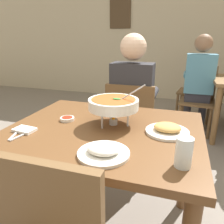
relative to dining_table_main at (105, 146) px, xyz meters
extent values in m
cube|color=beige|center=(0.00, 3.69, 0.85)|extent=(10.00, 0.10, 3.00)
cube|color=#4C3823|center=(-0.92, 3.63, 1.06)|extent=(0.44, 0.03, 0.56)
cube|color=brown|center=(0.00, 0.00, 0.10)|extent=(1.11, 0.91, 0.04)
cylinder|color=brown|center=(-0.50, 0.40, -0.29)|extent=(0.07, 0.07, 0.73)
cylinder|color=brown|center=(0.50, 0.40, -0.29)|extent=(0.07, 0.07, 0.73)
cube|color=brown|center=(0.00, 0.84, -0.22)|extent=(0.44, 0.44, 0.03)
cube|color=brown|center=(0.00, 0.64, 0.02)|extent=(0.42, 0.04, 0.45)
cylinder|color=brown|center=(0.19, 1.03, -0.44)|extent=(0.04, 0.04, 0.42)
cylinder|color=brown|center=(-0.19, 1.03, -0.44)|extent=(0.04, 0.04, 0.42)
cylinder|color=brown|center=(0.19, 0.65, -0.44)|extent=(0.04, 0.04, 0.42)
cylinder|color=brown|center=(-0.19, 0.65, -0.44)|extent=(0.04, 0.04, 0.42)
cylinder|color=#2D2D38|center=(0.10, 0.86, -0.43)|extent=(0.10, 0.10, 0.45)
cylinder|color=#2D2D38|center=(-0.10, 0.86, -0.43)|extent=(0.10, 0.10, 0.45)
cube|color=#2D2D38|center=(0.00, 0.82, -0.14)|extent=(0.32, 0.32, 0.12)
cube|color=#2D2D33|center=(0.00, 0.74, 0.17)|extent=(0.36, 0.20, 0.50)
sphere|color=beige|center=(0.00, 0.74, 0.55)|extent=(0.22, 0.22, 0.22)
cylinder|color=#2D2D33|center=(0.16, 0.94, 0.12)|extent=(0.08, 0.28, 0.08)
cylinder|color=#2D2D33|center=(-0.16, 0.94, 0.12)|extent=(0.08, 0.28, 0.08)
cube|color=brown|center=(0.00, -0.61, 0.02)|extent=(0.42, 0.04, 0.45)
cylinder|color=silver|center=(0.12, 0.07, 0.17)|extent=(0.01, 0.01, 0.10)
cylinder|color=silver|center=(-0.01, 0.15, 0.17)|extent=(0.01, 0.01, 0.10)
cylinder|color=silver|center=(-0.01, -0.01, 0.17)|extent=(0.01, 0.01, 0.10)
torus|color=silver|center=(0.03, 0.07, 0.22)|extent=(0.21, 0.21, 0.01)
cylinder|color=#B2B2B7|center=(0.03, 0.07, 0.14)|extent=(0.05, 0.05, 0.04)
cone|color=orange|center=(0.03, 0.07, 0.17)|extent=(0.02, 0.02, 0.04)
cylinder|color=white|center=(0.03, 0.07, 0.25)|extent=(0.30, 0.30, 0.06)
cylinder|color=#994C1E|center=(0.03, 0.07, 0.28)|extent=(0.26, 0.26, 0.01)
ellipsoid|color=#388433|center=(0.05, 0.07, 0.28)|extent=(0.05, 0.03, 0.01)
cylinder|color=silver|center=(0.12, 0.09, 0.31)|extent=(0.18, 0.01, 0.13)
cylinder|color=white|center=(0.10, -0.30, 0.13)|extent=(0.24, 0.24, 0.01)
ellipsoid|color=white|center=(0.10, -0.30, 0.15)|extent=(0.15, 0.13, 0.04)
cylinder|color=white|center=(0.36, 0.04, 0.13)|extent=(0.24, 0.24, 0.01)
ellipsoid|color=tan|center=(0.36, 0.04, 0.15)|extent=(0.15, 0.13, 0.04)
cylinder|color=white|center=(-0.27, 0.04, 0.13)|extent=(0.09, 0.09, 0.02)
cylinder|color=maroon|center=(-0.27, 0.04, 0.14)|extent=(0.07, 0.07, 0.01)
cube|color=white|center=(-0.42, -0.18, 0.13)|extent=(0.13, 0.09, 0.02)
cube|color=silver|center=(-0.44, -0.23, 0.12)|extent=(0.06, 0.17, 0.01)
cube|color=silver|center=(-0.39, -0.23, 0.12)|extent=(0.05, 0.17, 0.01)
cylinder|color=silver|center=(0.44, -0.29, 0.19)|extent=(0.07, 0.07, 0.13)
cylinder|color=orange|center=(0.44, -0.29, 0.17)|extent=(0.06, 0.06, 0.08)
cylinder|color=brown|center=(0.85, 1.63, -0.29)|extent=(0.07, 0.07, 0.73)
cylinder|color=brown|center=(0.85, 2.31, -0.29)|extent=(0.07, 0.07, 0.73)
cube|color=brown|center=(0.64, 1.99, -0.22)|extent=(0.49, 0.49, 0.03)
cube|color=brown|center=(0.66, 2.19, 0.02)|extent=(0.42, 0.09, 0.45)
cylinder|color=brown|center=(0.43, 1.82, -0.44)|extent=(0.04, 0.04, 0.42)
cylinder|color=brown|center=(0.80, 1.78, -0.44)|extent=(0.04, 0.04, 0.42)
cylinder|color=brown|center=(0.47, 2.20, -0.44)|extent=(0.04, 0.04, 0.42)
cylinder|color=brown|center=(0.85, 2.16, -0.44)|extent=(0.04, 0.04, 0.42)
cube|color=brown|center=(0.59, 2.56, -0.22)|extent=(0.50, 0.50, 0.03)
cube|color=brown|center=(0.79, 2.54, 0.02)|extent=(0.10, 0.42, 0.45)
cylinder|color=brown|center=(0.43, 2.78, -0.44)|extent=(0.04, 0.04, 0.42)
cylinder|color=brown|center=(0.38, 2.41, -0.44)|extent=(0.04, 0.04, 0.42)
cylinder|color=brown|center=(0.81, 2.72, -0.44)|extent=(0.04, 0.04, 0.42)
cylinder|color=brown|center=(0.75, 2.35, -0.44)|extent=(0.04, 0.04, 0.42)
cylinder|color=brown|center=(1.05, 2.69, -0.44)|extent=(0.04, 0.04, 0.42)
cylinder|color=#2D2D38|center=(0.72, 2.08, -0.43)|extent=(0.10, 0.10, 0.45)
cylinder|color=#2D2D38|center=(0.52, 2.08, -0.43)|extent=(0.10, 0.10, 0.45)
cube|color=#2D2D38|center=(0.62, 2.04, -0.14)|extent=(0.32, 0.32, 0.12)
cube|color=teal|center=(0.62, 1.96, 0.17)|extent=(0.36, 0.20, 0.50)
sphere|color=#846047|center=(0.62, 1.96, 0.55)|extent=(0.22, 0.22, 0.22)
cylinder|color=teal|center=(0.78, 2.16, 0.12)|extent=(0.08, 0.28, 0.08)
cylinder|color=teal|center=(0.46, 2.16, 0.12)|extent=(0.08, 0.28, 0.08)
camera|label=1|loc=(0.41, -1.14, 0.64)|focal=35.76mm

